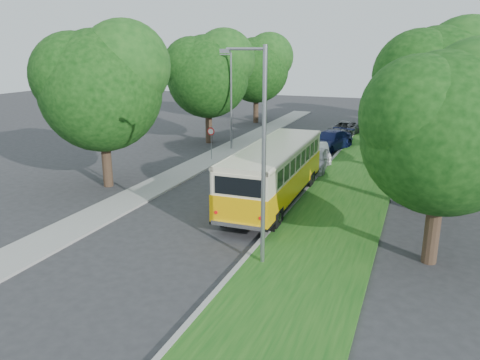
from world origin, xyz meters
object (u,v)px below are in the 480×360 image
at_px(lamppost_far, 230,98).
at_px(car_blue, 329,141).
at_px(car_silver, 315,159).
at_px(car_white, 318,152).
at_px(vintage_bus, 274,174).
at_px(car_grey, 344,129).
at_px(lamppost_near, 261,151).

bearing_deg(lamppost_far, car_blue, 20.18).
relative_size(car_silver, car_blue, 0.83).
bearing_deg(car_blue, car_white, -73.66).
bearing_deg(vintage_bus, car_white, 88.58).
relative_size(lamppost_far, car_silver, 1.73).
height_order(car_silver, car_grey, car_silver).
bearing_deg(vintage_bus, car_grey, 88.77).
relative_size(lamppost_near, car_silver, 1.84).
bearing_deg(car_white, lamppost_far, 150.59).
relative_size(lamppost_far, vintage_bus, 0.71).
height_order(car_silver, car_white, car_silver).
bearing_deg(car_white, lamppost_near, -104.25).
xyz_separation_m(vintage_bus, car_white, (0.13, 10.13, -0.93)).
distance_m(lamppost_near, car_silver, 15.07).
relative_size(car_white, car_grey, 0.84).
bearing_deg(lamppost_far, car_white, -10.01).
xyz_separation_m(lamppost_far, vintage_bus, (7.22, -11.43, -2.54)).
distance_m(lamppost_near, vintage_bus, 7.78).
xyz_separation_m(car_silver, car_grey, (-0.28, 13.36, -0.09)).
relative_size(lamppost_far, car_blue, 1.43).
height_order(car_white, car_blue, car_blue).
height_order(lamppost_near, car_white, lamppost_near).
distance_m(car_silver, car_blue, 6.64).
bearing_deg(lamppost_far, car_grey, 51.83).
height_order(vintage_bus, car_white, vintage_bus).
xyz_separation_m(lamppost_far, car_grey, (7.42, 9.44, -3.47)).
height_order(lamppost_far, car_grey, lamppost_far).
bearing_deg(car_grey, car_silver, -80.85).
height_order(lamppost_far, car_blue, lamppost_far).
relative_size(lamppost_far, car_grey, 1.61).
distance_m(lamppost_far, car_silver, 9.28).
relative_size(car_white, car_blue, 0.75).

